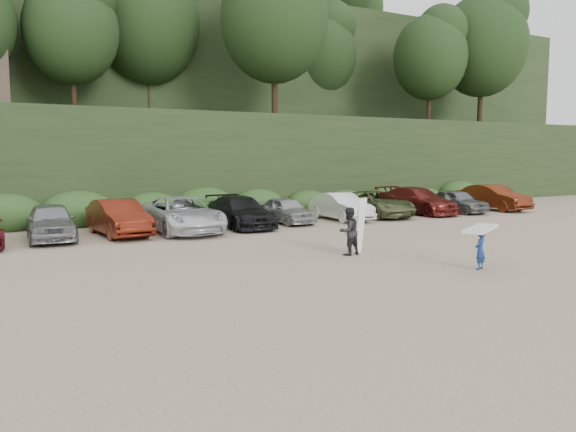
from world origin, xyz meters
TOP-DOWN VIEW (x-y plane):
  - ground at (0.00, 0.00)m, footprint 120.00×120.00m
  - hillside_backdrop at (-0.26, 35.93)m, footprint 90.00×41.50m
  - parked_cars at (-0.58, 9.99)m, footprint 39.91×6.35m
  - child_surfer at (3.35, -2.91)m, footprint 2.25×1.61m
  - adult_surfer at (1.32, 1.16)m, footprint 1.33×0.76m

SIDE VIEW (x-z plane):
  - ground at x=0.00m, z-range 0.00..0.00m
  - parked_cars at x=-0.58m, z-range -0.05..1.58m
  - adult_surfer at x=1.32m, z-range -0.14..1.87m
  - child_surfer at x=3.35m, z-range 0.24..1.57m
  - hillside_backdrop at x=-0.26m, z-range -2.78..25.22m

